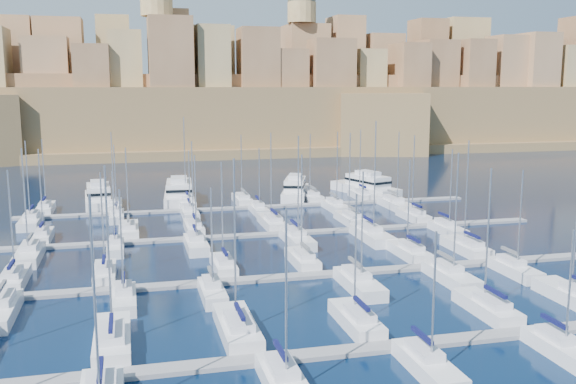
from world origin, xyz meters
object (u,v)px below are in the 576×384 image
object	(u,v)px
motor_yacht_a	(99,197)
motor_yacht_b	(179,193)
motor_yacht_d	(366,186)
sailboat_2	(237,327)
motor_yacht_c	(295,190)
sailboat_4	(487,307)

from	to	relation	value
motor_yacht_a	motor_yacht_b	world-z (taller)	same
motor_yacht_a	motor_yacht_d	size ratio (longest dim) A/B	0.90
sailboat_2	motor_yacht_b	distance (m)	70.29
sailboat_2	motor_yacht_c	distance (m)	72.40
motor_yacht_a	motor_yacht_c	world-z (taller)	same
motor_yacht_b	motor_yacht_c	xyz separation A→B (m)	(23.09, -1.75, 0.00)
sailboat_2	motor_yacht_a	size ratio (longest dim) A/B	1.01
sailboat_4	motor_yacht_a	size ratio (longest dim) A/B	0.91
sailboat_2	motor_yacht_d	distance (m)	79.90
motor_yacht_b	motor_yacht_c	size ratio (longest dim) A/B	1.22
sailboat_4	motor_yacht_d	world-z (taller)	sailboat_4
motor_yacht_c	motor_yacht_d	xyz separation A→B (m)	(15.68, 1.20, -0.00)
sailboat_4	motor_yacht_b	xyz separation A→B (m)	(-24.93, 70.89, 0.97)
sailboat_2	motor_yacht_b	xyz separation A→B (m)	(0.22, 70.28, 0.95)
motor_yacht_c	motor_yacht_b	bearing A→B (deg)	175.67
sailboat_4	motor_yacht_c	size ratio (longest dim) A/B	0.96
motor_yacht_a	motor_yacht_b	bearing A→B (deg)	4.45
sailboat_2	motor_yacht_c	world-z (taller)	sailboat_2
motor_yacht_b	sailboat_2	bearing A→B (deg)	-90.18
sailboat_2	sailboat_4	xyz separation A→B (m)	(25.14, -0.61, -0.02)
sailboat_2	sailboat_4	bearing A→B (deg)	-1.38
sailboat_4	motor_yacht_d	distance (m)	71.70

